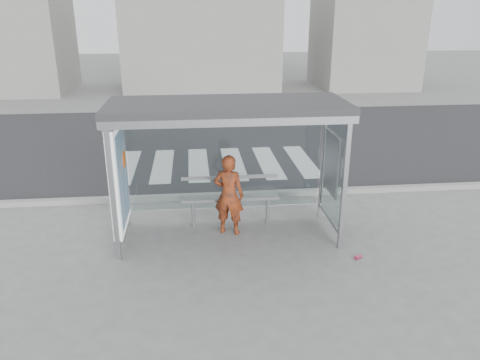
% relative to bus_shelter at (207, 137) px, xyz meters
% --- Properties ---
extents(ground, '(80.00, 80.00, 0.00)m').
position_rel_bus_shelter_xyz_m(ground, '(0.37, -0.06, -1.98)').
color(ground, slate).
rests_on(ground, ground).
extents(road, '(30.00, 10.00, 0.01)m').
position_rel_bus_shelter_xyz_m(road, '(0.37, 6.94, -1.98)').
color(road, '#232326').
rests_on(road, ground).
extents(curb, '(30.00, 0.18, 0.12)m').
position_rel_bus_shelter_xyz_m(curb, '(0.37, 1.89, -1.92)').
color(curb, gray).
rests_on(curb, ground).
extents(crosswalk, '(5.55, 3.00, 0.00)m').
position_rel_bus_shelter_xyz_m(crosswalk, '(0.37, 4.44, -1.98)').
color(crosswalk, silver).
rests_on(crosswalk, ground).
extents(bus_shelter, '(4.25, 1.65, 2.62)m').
position_rel_bus_shelter_xyz_m(bus_shelter, '(0.00, 0.00, 0.00)').
color(bus_shelter, gray).
rests_on(bus_shelter, ground).
extents(building_left, '(6.00, 5.00, 6.00)m').
position_rel_bus_shelter_xyz_m(building_left, '(-9.63, 17.94, 1.02)').
color(building_left, gray).
rests_on(building_left, ground).
extents(building_center, '(8.00, 5.00, 5.00)m').
position_rel_bus_shelter_xyz_m(building_center, '(0.37, 17.94, 0.52)').
color(building_center, gray).
rests_on(building_center, ground).
extents(building_right, '(5.00, 5.00, 7.00)m').
position_rel_bus_shelter_xyz_m(building_right, '(9.37, 17.94, 1.52)').
color(building_right, gray).
rests_on(building_right, ground).
extents(person, '(0.68, 0.55, 1.60)m').
position_rel_bus_shelter_xyz_m(person, '(0.39, 0.08, -1.18)').
color(person, '#E44B15').
rests_on(person, ground).
extents(bench, '(1.94, 0.33, 1.00)m').
position_rel_bus_shelter_xyz_m(bench, '(0.45, 0.43, -1.39)').
color(bench, gray).
rests_on(bench, ground).
extents(soda_can, '(0.15, 0.12, 0.07)m').
position_rel_bus_shelter_xyz_m(soda_can, '(2.57, -1.20, -1.95)').
color(soda_can, '#D33E64').
rests_on(soda_can, ground).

